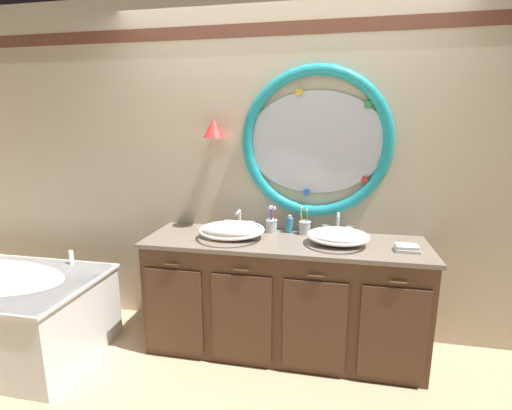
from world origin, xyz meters
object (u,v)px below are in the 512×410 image
toothbrush_holder_right (305,227)px  folded_hand_towel (407,248)px  sink_basin_left (232,230)px  sink_basin_right (338,236)px  soap_dispenser (290,225)px  toothbrush_holder_left (272,225)px

toothbrush_holder_right → folded_hand_towel: toothbrush_holder_right is taller
sink_basin_left → sink_basin_right: sink_basin_left is taller
soap_dispenser → folded_hand_towel: size_ratio=0.94×
sink_basin_right → folded_hand_towel: size_ratio=2.81×
toothbrush_holder_right → sink_basin_right: bearing=-40.5°
toothbrush_holder_left → sink_basin_right: bearing=-22.6°
toothbrush_holder_left → toothbrush_holder_right: size_ratio=0.99×
folded_hand_towel → toothbrush_holder_left: bearing=164.5°
toothbrush_holder_left → soap_dispenser: bearing=9.3°
sink_basin_right → soap_dispenser: size_ratio=3.00×
sink_basin_left → folded_hand_towel: sink_basin_left is taller
toothbrush_holder_right → soap_dispenser: 0.12m
sink_basin_right → toothbrush_holder_left: toothbrush_holder_left is taller
toothbrush_holder_right → soap_dispenser: bearing=169.6°
toothbrush_holder_right → toothbrush_holder_left: bearing=-179.8°
toothbrush_holder_left → soap_dispenser: size_ratio=1.46×
sink_basin_right → folded_hand_towel: 0.44m
sink_basin_left → sink_basin_right: bearing=0.0°
sink_basin_left → toothbrush_holder_left: toothbrush_holder_left is taller
sink_basin_left → folded_hand_towel: (1.19, -0.05, -0.04)m
toothbrush_holder_right → folded_hand_towel: 0.73m
sink_basin_left → sink_basin_right: 0.75m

